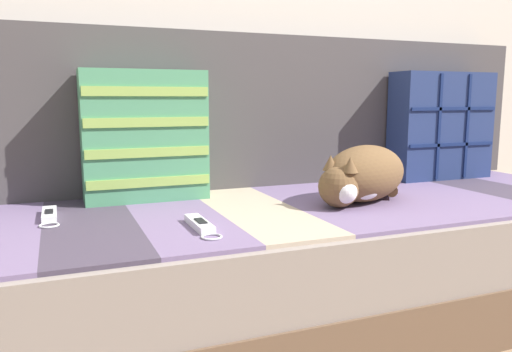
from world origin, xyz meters
TOP-DOWN VIEW (x-y plane):
  - ground_plane at (0.00, 0.00)m, footprint 14.00×14.00m
  - couch at (0.00, 0.13)m, footprint 2.16×0.85m
  - sofa_backrest at (0.00, 0.48)m, footprint 2.11×0.14m
  - throw_pillow_quilted at (0.66, 0.33)m, footprint 0.42×0.14m
  - throw_pillow_striped at (-0.49, 0.33)m, footprint 0.37×0.14m
  - sleeping_cat at (0.11, 0.05)m, footprint 0.39×0.32m
  - game_remote_near at (-0.43, -0.07)m, footprint 0.05×0.20m
  - game_remote_far at (-0.77, 0.17)m, footprint 0.05×0.19m

SIDE VIEW (x-z plane):
  - ground_plane at x=0.00m, z-range 0.00..0.00m
  - couch at x=0.00m, z-range 0.00..0.36m
  - game_remote_far at x=-0.77m, z-range 0.36..0.38m
  - game_remote_near at x=-0.43m, z-range 0.36..0.38m
  - sleeping_cat at x=0.11m, z-range 0.36..0.53m
  - throw_pillow_striped at x=-0.49m, z-range 0.36..0.76m
  - throw_pillow_quilted at x=0.66m, z-range 0.36..0.77m
  - sofa_backrest at x=0.00m, z-range 0.36..0.89m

